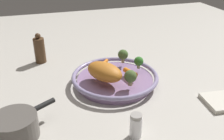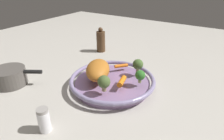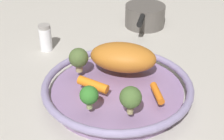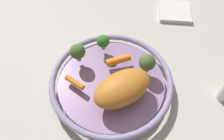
{
  "view_description": "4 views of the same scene",
  "coord_description": "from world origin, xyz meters",
  "px_view_note": "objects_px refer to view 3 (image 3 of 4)",
  "views": [
    {
      "loc": [
        -0.83,
        0.26,
        0.5
      ],
      "look_at": [
        -0.03,
        0.02,
        0.08
      ],
      "focal_mm": 40.82,
      "sensor_mm": 36.0,
      "label": 1
    },
    {
      "loc": [
        -0.56,
        -0.36,
        0.41
      ],
      "look_at": [
        0.01,
        0.01,
        0.07
      ],
      "focal_mm": 31.05,
      "sensor_mm": 36.0,
      "label": 2
    },
    {
      "loc": [
        0.42,
        -0.46,
        0.45
      ],
      "look_at": [
        0.0,
        -0.02,
        0.08
      ],
      "focal_mm": 54.21,
      "sensor_mm": 36.0,
      "label": 3
    },
    {
      "loc": [
        -0.0,
        0.32,
        0.53
      ],
      "look_at": [
        -0.0,
        0.0,
        0.08
      ],
      "focal_mm": 34.78,
      "sensor_mm": 36.0,
      "label": 4
    }
  ],
  "objects_px": {
    "baby_carrot_left": "(157,93)",
    "salt_shaker": "(45,38)",
    "baby_carrot_right": "(93,85)",
    "broccoli_floret_large": "(89,95)",
    "serving_bowl": "(117,89)",
    "broccoli_floret_mid": "(131,98)",
    "broccoli_floret_edge": "(79,58)",
    "saucepan": "(145,16)",
    "roast_chicken_piece": "(123,57)"
  },
  "relations": [
    {
      "from": "broccoli_floret_mid",
      "to": "broccoli_floret_large",
      "type": "relative_size",
      "value": 1.18
    },
    {
      "from": "salt_shaker",
      "to": "serving_bowl",
      "type": "bearing_deg",
      "value": -6.51
    },
    {
      "from": "serving_bowl",
      "to": "broccoli_floret_large",
      "type": "xyz_separation_m",
      "value": [
        0.02,
        -0.11,
        0.05
      ]
    },
    {
      "from": "serving_bowl",
      "to": "broccoli_floret_large",
      "type": "bearing_deg",
      "value": -77.97
    },
    {
      "from": "broccoli_floret_edge",
      "to": "saucepan",
      "type": "distance_m",
      "value": 0.4
    },
    {
      "from": "serving_bowl",
      "to": "baby_carrot_right",
      "type": "height_order",
      "value": "baby_carrot_right"
    },
    {
      "from": "serving_bowl",
      "to": "broccoli_floret_edge",
      "type": "distance_m",
      "value": 0.11
    },
    {
      "from": "broccoli_floret_mid",
      "to": "salt_shaker",
      "type": "distance_m",
      "value": 0.41
    },
    {
      "from": "roast_chicken_piece",
      "to": "broccoli_floret_edge",
      "type": "height_order",
      "value": "roast_chicken_piece"
    },
    {
      "from": "baby_carrot_left",
      "to": "serving_bowl",
      "type": "bearing_deg",
      "value": -170.33
    },
    {
      "from": "serving_bowl",
      "to": "roast_chicken_piece",
      "type": "relative_size",
      "value": 2.19
    },
    {
      "from": "serving_bowl",
      "to": "baby_carrot_right",
      "type": "relative_size",
      "value": 4.88
    },
    {
      "from": "baby_carrot_left",
      "to": "salt_shaker",
      "type": "bearing_deg",
      "value": 177.36
    },
    {
      "from": "baby_carrot_left",
      "to": "salt_shaker",
      "type": "distance_m",
      "value": 0.4
    },
    {
      "from": "serving_bowl",
      "to": "roast_chicken_piece",
      "type": "height_order",
      "value": "roast_chicken_piece"
    },
    {
      "from": "broccoli_floret_edge",
      "to": "broccoli_floret_mid",
      "type": "height_order",
      "value": "same"
    },
    {
      "from": "baby_carrot_right",
      "to": "broccoli_floret_large",
      "type": "distance_m",
      "value": 0.07
    },
    {
      "from": "baby_carrot_left",
      "to": "salt_shaker",
      "type": "relative_size",
      "value": 0.78
    },
    {
      "from": "roast_chicken_piece",
      "to": "broccoli_floret_edge",
      "type": "distance_m",
      "value": 0.1
    },
    {
      "from": "serving_bowl",
      "to": "baby_carrot_left",
      "type": "relative_size",
      "value": 5.64
    },
    {
      "from": "roast_chicken_piece",
      "to": "broccoli_floret_mid",
      "type": "distance_m",
      "value": 0.16
    },
    {
      "from": "baby_carrot_left",
      "to": "broccoli_floret_large",
      "type": "xyz_separation_m",
      "value": [
        -0.07,
        -0.12,
        0.02
      ]
    },
    {
      "from": "saucepan",
      "to": "baby_carrot_left",
      "type": "bearing_deg",
      "value": -48.6
    },
    {
      "from": "baby_carrot_left",
      "to": "saucepan",
      "type": "xyz_separation_m",
      "value": [
        -0.3,
        0.34,
        -0.02
      ]
    },
    {
      "from": "roast_chicken_piece",
      "to": "broccoli_floret_mid",
      "type": "xyz_separation_m",
      "value": [
        0.12,
        -0.11,
        0.0
      ]
    },
    {
      "from": "roast_chicken_piece",
      "to": "baby_carrot_right",
      "type": "bearing_deg",
      "value": -86.32
    },
    {
      "from": "salt_shaker",
      "to": "broccoli_floret_edge",
      "type": "bearing_deg",
      "value": -16.34
    },
    {
      "from": "serving_bowl",
      "to": "broccoli_floret_mid",
      "type": "bearing_deg",
      "value": -35.0
    },
    {
      "from": "baby_carrot_right",
      "to": "broccoli_floret_mid",
      "type": "distance_m",
      "value": 0.12
    },
    {
      "from": "salt_shaker",
      "to": "saucepan",
      "type": "bearing_deg",
      "value": 72.9
    },
    {
      "from": "broccoli_floret_large",
      "to": "salt_shaker",
      "type": "bearing_deg",
      "value": 156.68
    },
    {
      "from": "baby_carrot_right",
      "to": "saucepan",
      "type": "bearing_deg",
      "value": 114.13
    },
    {
      "from": "roast_chicken_piece",
      "to": "salt_shaker",
      "type": "distance_m",
      "value": 0.28
    },
    {
      "from": "serving_bowl",
      "to": "salt_shaker",
      "type": "relative_size",
      "value": 4.4
    },
    {
      "from": "saucepan",
      "to": "serving_bowl",
      "type": "bearing_deg",
      "value": -60.15
    },
    {
      "from": "baby_carrot_left",
      "to": "salt_shaker",
      "type": "xyz_separation_m",
      "value": [
        -0.4,
        0.02,
        -0.01
      ]
    },
    {
      "from": "baby_carrot_right",
      "to": "broccoli_floret_edge",
      "type": "bearing_deg",
      "value": 159.48
    },
    {
      "from": "serving_bowl",
      "to": "roast_chicken_piece",
      "type": "distance_m",
      "value": 0.08
    },
    {
      "from": "baby_carrot_right",
      "to": "broccoli_floret_mid",
      "type": "bearing_deg",
      "value": -4.66
    },
    {
      "from": "broccoli_floret_large",
      "to": "broccoli_floret_mid",
      "type": "bearing_deg",
      "value": 32.05
    },
    {
      "from": "broccoli_floret_mid",
      "to": "saucepan",
      "type": "relative_size",
      "value": 0.32
    },
    {
      "from": "broccoli_floret_edge",
      "to": "broccoli_floret_large",
      "type": "xyz_separation_m",
      "value": [
        0.12,
        -0.08,
        -0.0
      ]
    },
    {
      "from": "saucepan",
      "to": "broccoli_floret_large",
      "type": "bearing_deg",
      "value": -63.84
    },
    {
      "from": "serving_bowl",
      "to": "broccoli_floret_mid",
      "type": "height_order",
      "value": "broccoli_floret_mid"
    },
    {
      "from": "roast_chicken_piece",
      "to": "baby_carrot_right",
      "type": "xyz_separation_m",
      "value": [
        0.01,
        -0.1,
        -0.02
      ]
    },
    {
      "from": "serving_bowl",
      "to": "broccoli_floret_large",
      "type": "height_order",
      "value": "broccoli_floret_large"
    },
    {
      "from": "broccoli_floret_mid",
      "to": "broccoli_floret_large",
      "type": "height_order",
      "value": "broccoli_floret_mid"
    },
    {
      "from": "roast_chicken_piece",
      "to": "broccoli_floret_large",
      "type": "relative_size",
      "value": 3.11
    },
    {
      "from": "serving_bowl",
      "to": "salt_shaker",
      "type": "height_order",
      "value": "salt_shaker"
    },
    {
      "from": "broccoli_floret_edge",
      "to": "baby_carrot_right",
      "type": "bearing_deg",
      "value": -20.52
    }
  ]
}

